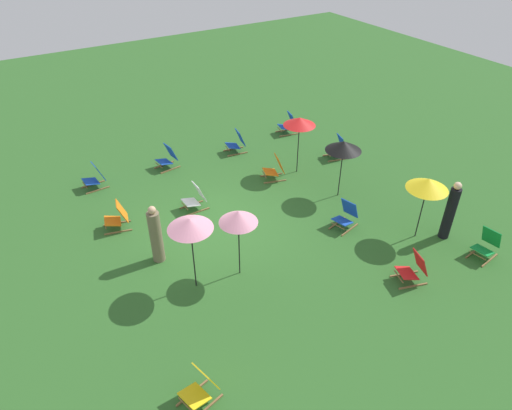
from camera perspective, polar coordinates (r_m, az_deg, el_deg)
name	(u,v)px	position (r m, az deg, el deg)	size (l,w,h in m)	color
ground_plane	(219,232)	(12.80, -4.60, -3.43)	(40.00, 40.00, 0.00)	#2D6026
deckchair_0	(168,158)	(15.87, -10.95, 5.79)	(0.58, 0.82, 0.83)	olive
deckchair_1	(118,217)	(13.28, -16.83, -1.45)	(0.64, 0.85, 0.83)	olive
deckchair_2	(346,216)	(13.02, 11.12, -1.30)	(0.65, 0.85, 0.83)	olive
deckchair_3	(486,245)	(13.17, 26.75, -4.43)	(0.58, 0.82, 0.83)	olive
deckchair_4	(237,143)	(16.59, -2.43, 7.78)	(0.59, 0.83, 0.83)	olive
deckchair_5	(201,387)	(9.08, -6.91, -21.59)	(0.65, 0.85, 0.83)	olive
deckchair_6	(413,269)	(11.72, 18.98, -7.52)	(0.68, 0.87, 0.83)	olive
deckchair_7	(288,124)	(18.02, 4.04, 10.01)	(0.62, 0.84, 0.83)	olive
deckchair_8	(338,148)	(16.46, 10.12, 7.00)	(0.66, 0.86, 0.83)	olive
deckchair_9	(275,169)	(14.95, 2.37, 4.53)	(0.67, 0.86, 0.83)	olive
deckchair_10	(195,198)	(13.61, -7.56, 0.88)	(0.49, 0.76, 0.83)	olive
deckchair_11	(95,177)	(15.35, -19.41, 3.28)	(0.52, 0.79, 0.83)	olive
umbrella_0	(238,217)	(10.44, -2.22, -1.49)	(0.92, 0.92, 1.88)	black
umbrella_1	(190,224)	(10.10, -8.21, -2.36)	(1.03, 1.03, 1.99)	black
umbrella_2	(428,184)	(12.46, 20.62, 2.46)	(1.08, 1.08, 1.84)	black
umbrella_3	(344,146)	(13.67, 10.86, 7.22)	(1.07, 1.07, 1.86)	black
umbrella_4	(300,122)	(14.74, 5.44, 10.29)	(1.04, 1.04, 1.96)	black
person_0	(450,212)	(13.17, 23.00, -0.78)	(0.39, 0.39, 1.75)	black
person_1	(156,236)	(11.68, -12.35, -3.74)	(0.35, 0.35, 1.65)	#72664C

